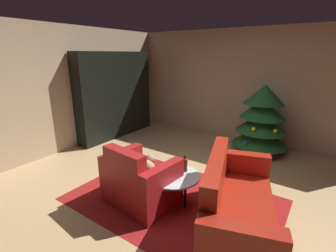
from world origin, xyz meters
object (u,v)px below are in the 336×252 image
armchair_red (140,182)px  decorated_tree (262,119)px  bookshelf_unit (120,95)px  couch_red (235,207)px  coffee_table (173,177)px  book_stack_on_table (175,172)px  bottle_on_table (185,165)px

armchair_red → decorated_tree: decorated_tree is taller
bookshelf_unit → armchair_red: 3.17m
couch_red → coffee_table: 0.90m
armchair_red → book_stack_on_table: size_ratio=4.80×
couch_red → decorated_tree: decorated_tree is taller
armchair_red → coffee_table: size_ratio=1.39×
couch_red → coffee_table: size_ratio=2.56×
bottle_on_table → decorated_tree: 2.40m
decorated_tree → book_stack_on_table: bearing=-101.2°
couch_red → coffee_table: couch_red is taller
bookshelf_unit → armchair_red: bookshelf_unit is taller
bottle_on_table → bookshelf_unit: bearing=151.0°
armchair_red → bottle_on_table: armchair_red is taller
couch_red → bottle_on_table: (-0.83, 0.25, 0.21)m
bookshelf_unit → couch_red: bookshelf_unit is taller
armchair_red → bottle_on_table: (0.44, 0.45, 0.20)m
bookshelf_unit → decorated_tree: bookshelf_unit is taller
bookshelf_unit → coffee_table: (2.74, -1.74, -0.64)m
bottle_on_table → book_stack_on_table: bearing=-113.1°
armchair_red → coffee_table: 0.47m
decorated_tree → bottle_on_table: bearing=-100.4°
decorated_tree → couch_red: bearing=-81.3°
book_stack_on_table → decorated_tree: size_ratio=0.15×
armchair_red → couch_red: couch_red is taller
armchair_red → book_stack_on_table: (0.38, 0.30, 0.14)m
armchair_red → book_stack_on_table: bearing=38.3°
coffee_table → bottle_on_table: 0.24m
couch_red → decorated_tree: (-0.40, 2.60, 0.41)m
book_stack_on_table → bottle_on_table: size_ratio=0.85×
coffee_table → decorated_tree: (0.50, 2.54, 0.33)m
armchair_red → coffee_table: armchair_red is taller
bookshelf_unit → decorated_tree: 3.34m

